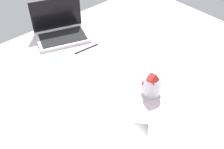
# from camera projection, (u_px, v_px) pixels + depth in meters

# --- Properties ---
(bed_mattress) EXTENTS (1.80, 1.40, 0.18)m
(bed_mattress) POSITION_uv_depth(u_px,v_px,m) (123.00, 79.00, 1.61)
(bed_mattress) COLOR silver
(bed_mattress) RESTS_ON ground
(laptop) EXTENTS (0.39, 0.33, 0.23)m
(laptop) POSITION_uv_depth(u_px,v_px,m) (61.00, 30.00, 1.77)
(laptop) COLOR silver
(laptop) RESTS_ON bed_mattress
(snack_cup) EXTENTS (0.10, 0.10, 0.15)m
(snack_cup) POSITION_uv_depth(u_px,v_px,m) (152.00, 84.00, 1.36)
(snack_cup) COLOR silver
(snack_cup) RESTS_ON bed_mattress
(cell_phone) EXTENTS (0.15, 0.14, 0.01)m
(cell_phone) POSITION_uv_depth(u_px,v_px,m) (140.00, 136.00, 1.19)
(cell_phone) COLOR black
(cell_phone) RESTS_ON bed_mattress
(charger_cable) EXTENTS (0.17, 0.02, 0.01)m
(charger_cable) POSITION_uv_depth(u_px,v_px,m) (87.00, 49.00, 1.68)
(charger_cable) COLOR black
(charger_cable) RESTS_ON bed_mattress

